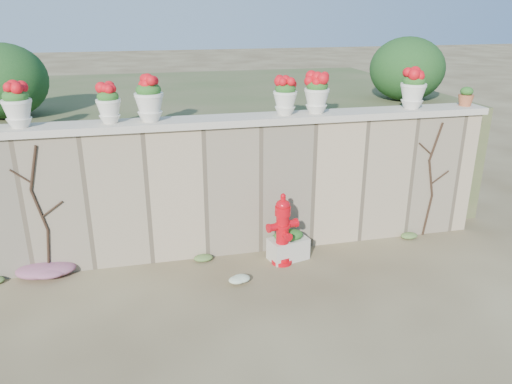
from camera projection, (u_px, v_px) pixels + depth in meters
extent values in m
plane|color=brown|center=(259.00, 313.00, 6.23)|extent=(80.00, 80.00, 0.00)
cube|color=tan|center=(231.00, 189.00, 7.52)|extent=(8.00, 0.40, 2.00)
cube|color=beige|center=(230.00, 121.00, 7.15)|extent=(8.10, 0.52, 0.10)
cube|color=#384C23|center=(204.00, 138.00, 10.44)|extent=(9.00, 6.00, 2.00)
ellipsoid|color=#143814|center=(3.00, 81.00, 7.39)|extent=(1.30, 1.30, 1.10)
ellipsoid|color=#143814|center=(407.00, 69.00, 8.79)|extent=(1.30, 1.30, 1.10)
cylinder|color=black|center=(48.00, 253.00, 6.98)|extent=(0.12, 0.04, 0.70)
cylinder|color=black|center=(39.00, 210.00, 6.75)|extent=(0.17, 0.04, 0.61)
cylinder|color=black|center=(33.00, 168.00, 6.54)|extent=(0.18, 0.04, 0.61)
cylinder|color=black|center=(52.00, 209.00, 6.78)|extent=(0.30, 0.02, 0.22)
cylinder|color=black|center=(20.00, 176.00, 6.54)|extent=(0.25, 0.02, 0.21)
cylinder|color=black|center=(427.00, 215.00, 8.23)|extent=(0.12, 0.04, 0.70)
cylinder|color=black|center=(431.00, 178.00, 8.00)|extent=(0.17, 0.04, 0.61)
cylinder|color=black|center=(436.00, 142.00, 7.79)|extent=(0.18, 0.04, 0.61)
cylinder|color=black|center=(440.00, 177.00, 8.04)|extent=(0.30, 0.02, 0.22)
cylinder|color=black|center=(425.00, 149.00, 7.79)|extent=(0.25, 0.02, 0.21)
cylinder|color=red|center=(282.00, 261.00, 7.43)|extent=(0.31, 0.31, 0.06)
cylinder|color=red|center=(282.00, 236.00, 7.28)|extent=(0.19, 0.19, 0.68)
cylinder|color=red|center=(283.00, 225.00, 7.23)|extent=(0.23, 0.23, 0.04)
cylinder|color=red|center=(283.00, 211.00, 7.15)|extent=(0.23, 0.23, 0.13)
ellipsoid|color=red|center=(283.00, 204.00, 7.11)|extent=(0.21, 0.21, 0.15)
cylinder|color=red|center=(283.00, 198.00, 7.08)|extent=(0.08, 0.08, 0.11)
cylinder|color=red|center=(273.00, 227.00, 7.16)|extent=(0.18, 0.14, 0.11)
cylinder|color=red|center=(292.00, 224.00, 7.29)|extent=(0.18, 0.14, 0.11)
cylinder|color=red|center=(286.00, 236.00, 7.16)|extent=(0.12, 0.13, 0.10)
cube|color=beige|center=(288.00, 249.00, 7.50)|extent=(0.64, 0.46, 0.33)
ellipsoid|color=#1E5119|center=(288.00, 235.00, 7.42)|extent=(0.49, 0.37, 0.17)
ellipsoid|color=#1E5119|center=(283.00, 240.00, 7.59)|extent=(0.53, 0.48, 0.50)
ellipsoid|color=#C02691|center=(41.00, 270.00, 6.99)|extent=(0.89, 0.60, 0.24)
ellipsoid|color=white|center=(237.00, 278.00, 6.87)|extent=(0.44, 0.35, 0.16)
ellipsoid|color=#1E5119|center=(15.00, 96.00, 6.40)|extent=(0.32, 0.32, 0.19)
ellipsoid|color=red|center=(14.00, 90.00, 6.37)|extent=(0.28, 0.28, 0.20)
ellipsoid|color=#1E5119|center=(108.00, 96.00, 6.66)|extent=(0.29, 0.29, 0.17)
ellipsoid|color=red|center=(107.00, 91.00, 6.63)|extent=(0.25, 0.25, 0.18)
ellipsoid|color=#1E5119|center=(148.00, 90.00, 6.75)|extent=(0.34, 0.34, 0.21)
ellipsoid|color=red|center=(148.00, 83.00, 6.72)|extent=(0.30, 0.30, 0.21)
ellipsoid|color=#1E5119|center=(285.00, 89.00, 7.17)|extent=(0.30, 0.30, 0.18)
ellipsoid|color=red|center=(285.00, 83.00, 7.15)|extent=(0.26, 0.26, 0.19)
ellipsoid|color=#1E5119|center=(317.00, 86.00, 7.27)|extent=(0.32, 0.32, 0.19)
ellipsoid|color=red|center=(317.00, 80.00, 7.24)|extent=(0.28, 0.28, 0.20)
ellipsoid|color=#1E5119|center=(414.00, 81.00, 7.59)|extent=(0.34, 0.34, 0.20)
ellipsoid|color=red|center=(415.00, 75.00, 7.56)|extent=(0.30, 0.30, 0.21)
ellipsoid|color=#1E5119|center=(467.00, 92.00, 7.86)|extent=(0.20, 0.20, 0.14)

